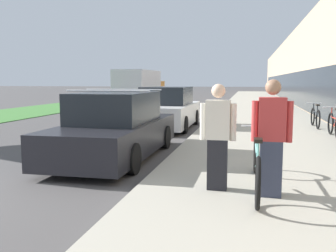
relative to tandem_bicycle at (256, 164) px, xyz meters
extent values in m
cube|color=#A39E8E|center=(0.51, 19.40, -0.44)|extent=(4.69, 70.00, 0.13)
cube|color=#1E2328|center=(2.95, 27.40, 0.75)|extent=(0.10, 63.00, 2.20)
cube|color=#3D7533|center=(-12.57, 23.40, -0.49)|extent=(4.68, 70.00, 0.03)
torus|color=black|center=(0.00, 1.01, -0.03)|extent=(0.06, 0.69, 0.69)
torus|color=black|center=(0.00, -0.98, -0.03)|extent=(0.06, 0.69, 0.69)
cylinder|color=#7AD1C6|center=(0.00, 0.01, 0.18)|extent=(0.04, 1.69, 0.04)
cylinder|color=#7AD1C6|center=(0.00, -0.39, 0.08)|extent=(0.04, 1.01, 0.32)
cylinder|color=#7AD1C6|center=(0.00, -0.63, 0.32)|extent=(0.03, 0.03, 0.29)
cube|color=black|center=(0.00, -0.63, 0.47)|extent=(0.11, 0.22, 0.05)
cylinder|color=#7AD1C6|center=(0.00, 0.85, 0.33)|extent=(0.03, 0.03, 0.30)
cylinder|color=silver|center=(0.00, 0.85, 0.48)|extent=(0.52, 0.03, 0.03)
cube|color=#33384C|center=(0.19, -0.35, 0.02)|extent=(0.31, 0.22, 0.80)
cube|color=#B23333|center=(0.19, -0.35, 0.73)|extent=(0.37, 0.22, 0.61)
cylinder|color=#B23333|center=(-0.05, -0.35, 0.70)|extent=(0.10, 0.10, 0.58)
cylinder|color=#B23333|center=(0.42, -0.35, 0.70)|extent=(0.10, 0.10, 0.58)
sphere|color=#936B51|center=(0.19, -0.35, 1.18)|extent=(0.22, 0.22, 0.22)
cube|color=black|center=(-0.58, -0.17, 0.01)|extent=(0.29, 0.21, 0.77)
cube|color=beige|center=(-0.58, -0.17, 0.69)|extent=(0.36, 0.21, 0.59)
cylinder|color=beige|center=(-0.81, -0.17, 0.66)|extent=(0.09, 0.09, 0.55)
cylinder|color=beige|center=(-0.36, -0.17, 0.66)|extent=(0.09, 0.09, 0.55)
sphere|color=beige|center=(-0.58, -0.17, 1.11)|extent=(0.21, 0.21, 0.21)
torus|color=black|center=(2.33, 6.45, -0.03)|extent=(0.06, 0.68, 0.68)
cylinder|color=red|center=(2.33, 5.95, 0.17)|extent=(0.04, 0.85, 0.04)
cylinder|color=red|center=(2.33, 5.75, 0.08)|extent=(0.04, 0.52, 0.31)
cylinder|color=red|center=(2.33, 6.37, 0.32)|extent=(0.03, 0.03, 0.30)
cylinder|color=silver|center=(2.33, 6.37, 0.47)|extent=(0.52, 0.03, 0.03)
torus|color=black|center=(2.18, 8.78, -0.04)|extent=(0.06, 0.67, 0.67)
torus|color=black|center=(2.18, 7.69, -0.04)|extent=(0.06, 0.67, 0.67)
cylinder|color=black|center=(2.18, 8.23, 0.16)|extent=(0.04, 0.93, 0.04)
cylinder|color=black|center=(2.18, 8.01, 0.07)|extent=(0.04, 0.57, 0.31)
cylinder|color=black|center=(2.18, 7.88, 0.30)|extent=(0.03, 0.03, 0.28)
cube|color=black|center=(2.18, 7.88, 0.44)|extent=(0.11, 0.22, 0.05)
cylinder|color=black|center=(2.18, 8.70, 0.31)|extent=(0.03, 0.03, 0.29)
cylinder|color=silver|center=(2.18, 8.70, 0.45)|extent=(0.52, 0.03, 0.03)
cube|color=black|center=(-3.09, 2.30, -0.01)|extent=(1.76, 4.70, 0.68)
cube|color=#1E2328|center=(-3.09, 2.30, 0.67)|extent=(1.52, 2.35, 0.67)
cylinder|color=silver|center=(-3.09, 2.82, 1.05)|extent=(1.88, 0.04, 0.04)
cylinder|color=silver|center=(-3.09, 1.78, 1.05)|extent=(1.88, 0.04, 0.04)
cylinder|color=black|center=(-3.91, 3.71, -0.20)|extent=(0.22, 0.60, 0.60)
cylinder|color=black|center=(-2.28, 3.71, -0.20)|extent=(0.22, 0.60, 0.60)
cylinder|color=black|center=(-3.91, 0.89, -0.20)|extent=(0.22, 0.60, 0.60)
cylinder|color=black|center=(-2.28, 0.89, -0.20)|extent=(0.22, 0.60, 0.60)
cube|color=white|center=(-3.11, 7.88, 0.03)|extent=(1.84, 4.51, 0.75)
cube|color=#1E2328|center=(-3.11, 7.88, 0.72)|extent=(1.58, 2.25, 0.64)
cylinder|color=black|center=(-3.97, 9.23, -0.20)|extent=(0.22, 0.60, 0.60)
cylinder|color=black|center=(-2.26, 9.23, -0.20)|extent=(0.22, 0.60, 0.60)
cylinder|color=black|center=(-3.97, 6.53, -0.20)|extent=(0.22, 0.60, 0.60)
cylinder|color=black|center=(-2.26, 6.53, -0.20)|extent=(0.22, 0.60, 0.60)
cube|color=orange|center=(-8.39, 25.31, 0.48)|extent=(2.05, 1.87, 1.51)
cube|color=silver|center=(-8.39, 21.58, 0.89)|extent=(2.23, 5.60, 2.32)
cylinder|color=black|center=(-9.40, 24.83, -0.08)|extent=(0.28, 0.84, 0.84)
cylinder|color=black|center=(-7.38, 24.83, -0.08)|extent=(0.28, 0.84, 0.84)
cylinder|color=black|center=(-9.40, 20.46, -0.08)|extent=(0.28, 0.84, 0.84)
cylinder|color=black|center=(-7.38, 20.46, -0.08)|extent=(0.28, 0.84, 0.84)
camera|label=1|loc=(-0.14, -5.74, 1.26)|focal=40.00mm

